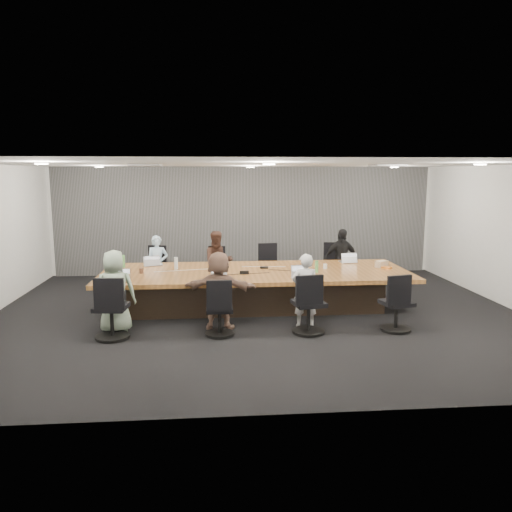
{
  "coord_description": "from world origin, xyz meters",
  "views": [
    {
      "loc": [
        -0.81,
        -9.11,
        2.64
      ],
      "look_at": [
        0.0,
        0.4,
        1.05
      ],
      "focal_mm": 35.0,
      "sensor_mm": 36.0,
      "label": 1
    }
  ],
  "objects": [
    {
      "name": "chair_1",
      "position": [
        -0.73,
        2.2,
        0.36
      ],
      "size": [
        0.53,
        0.53,
        0.73
      ],
      "primitive_type": null,
      "rotation": [
        0.0,
        0.0,
        3.06
      ],
      "color": "black",
      "rests_on": "ground"
    },
    {
      "name": "chair_4",
      "position": [
        -2.47,
        -1.2,
        0.43
      ],
      "size": [
        0.64,
        0.64,
        0.87
      ],
      "primitive_type": null,
      "rotation": [
        0.0,
        0.0,
        -0.1
      ],
      "color": "black",
      "rests_on": "ground"
    },
    {
      "name": "chair_3",
      "position": [
        2.07,
        2.2,
        0.41
      ],
      "size": [
        0.67,
        0.67,
        0.83
      ],
      "primitive_type": null,
      "rotation": [
        0.0,
        0.0,
        2.91
      ],
      "color": "black",
      "rests_on": "ground"
    },
    {
      "name": "laptop_0",
      "position": [
        -2.06,
        1.3,
        0.75
      ],
      "size": [
        0.37,
        0.29,
        0.02
      ],
      "primitive_type": "cube",
      "rotation": [
        0.0,
        0.0,
        3.34
      ],
      "color": "#B2B2B7",
      "rests_on": "conference_table"
    },
    {
      "name": "chair_5",
      "position": [
        -0.74,
        -1.2,
        0.37
      ],
      "size": [
        0.51,
        0.51,
        0.75
      ],
      "primitive_type": null,
      "rotation": [
        0.0,
        0.0,
        0.01
      ],
      "color": "black",
      "rests_on": "ground"
    },
    {
      "name": "bottle_clear",
      "position": [
        -1.57,
        0.78,
        0.86
      ],
      "size": [
        0.09,
        0.09,
        0.24
      ],
      "primitive_type": "cylinder",
      "rotation": [
        0.0,
        0.0,
        0.27
      ],
      "color": "silver",
      "rests_on": "conference_table"
    },
    {
      "name": "snack_packet",
      "position": [
        2.65,
        0.5,
        0.76
      ],
      "size": [
        0.21,
        0.21,
        0.04
      ],
      "primitive_type": "cube",
      "rotation": [
        0.0,
        0.0,
        -0.83
      ],
      "color": "orange",
      "rests_on": "conference_table"
    },
    {
      "name": "conference_table",
      "position": [
        0.0,
        0.5,
        0.4
      ],
      "size": [
        6.0,
        2.2,
        0.74
      ],
      "color": "#2E2219",
      "rests_on": "ground"
    },
    {
      "name": "cup_white_far",
      "position": [
        -0.62,
        0.83,
        0.8
      ],
      "size": [
        0.09,
        0.09,
        0.11
      ],
      "primitive_type": "cylinder",
      "rotation": [
        0.0,
        0.0,
        -0.02
      ],
      "color": "white",
      "rests_on": "conference_table"
    },
    {
      "name": "ceiling",
      "position": [
        0.0,
        0.0,
        2.8
      ],
      "size": [
        10.0,
        8.0,
        0.0
      ],
      "primitive_type": "cube",
      "color": "white",
      "rests_on": "wall_back"
    },
    {
      "name": "wall_front",
      "position": [
        0.0,
        -4.0,
        1.4
      ],
      "size": [
        10.0,
        0.0,
        2.8
      ],
      "primitive_type": "cube",
      "rotation": [
        -1.57,
        0.0,
        0.0
      ],
      "color": "silver",
      "rests_on": "ground"
    },
    {
      "name": "chair_7",
      "position": [
        2.24,
        -1.2,
        0.4
      ],
      "size": [
        0.65,
        0.65,
        0.8
      ],
      "primitive_type": null,
      "rotation": [
        0.0,
        0.0,
        0.23
      ],
      "color": "black",
      "rests_on": "ground"
    },
    {
      "name": "mug_brown",
      "position": [
        -2.21,
        0.42,
        0.79
      ],
      "size": [
        0.09,
        0.09,
        0.1
      ],
      "primitive_type": "cylinder",
      "rotation": [
        0.0,
        0.0,
        -0.01
      ],
      "color": "brown",
      "rests_on": "conference_table"
    },
    {
      "name": "bottle_green_left",
      "position": [
        -2.65,
        1.01,
        0.87
      ],
      "size": [
        0.08,
        0.08,
        0.27
      ],
      "primitive_type": "cylinder",
      "rotation": [
        0.0,
        0.0,
        0.05
      ],
      "color": "#58A453",
      "rests_on": "conference_table"
    },
    {
      "name": "person_0",
      "position": [
        -2.06,
        1.85,
        0.64
      ],
      "size": [
        0.47,
        0.31,
        1.29
      ],
      "primitive_type": "imported",
      "rotation": [
        0.0,
        0.0,
        6.28
      ],
      "color": "#B0D2ED",
      "rests_on": "ground"
    },
    {
      "name": "mic_left",
      "position": [
        -0.75,
        0.07,
        0.75
      ],
      "size": [
        0.16,
        0.12,
        0.03
      ],
      "primitive_type": "cube",
      "rotation": [
        0.0,
        0.0,
        -0.13
      ],
      "color": "black",
      "rests_on": "conference_table"
    },
    {
      "name": "wall_back",
      "position": [
        0.0,
        4.0,
        1.4
      ],
      "size": [
        10.0,
        0.0,
        2.8
      ],
      "primitive_type": "cube",
      "rotation": [
        1.57,
        0.0,
        0.0
      ],
      "color": "silver",
      "rests_on": "ground"
    },
    {
      "name": "person_4",
      "position": [
        -2.47,
        -0.85,
        0.7
      ],
      "size": [
        0.74,
        0.54,
        1.39
      ],
      "primitive_type": "imported",
      "rotation": [
        0.0,
        0.0,
        3.29
      ],
      "color": "#8AA189",
      "rests_on": "ground"
    },
    {
      "name": "chair_2",
      "position": [
        0.42,
        2.2,
        0.41
      ],
      "size": [
        0.62,
        0.62,
        0.83
      ],
      "primitive_type": null,
      "rotation": [
        0.0,
        0.0,
        3.27
      ],
      "color": "black",
      "rests_on": "ground"
    },
    {
      "name": "person_5",
      "position": [
        -0.74,
        -0.85,
        0.68
      ],
      "size": [
        1.31,
        0.63,
        1.35
      ],
      "primitive_type": "imported",
      "rotation": [
        0.0,
        0.0,
        2.95
      ],
      "color": "brown",
      "rests_on": "ground"
    },
    {
      "name": "cup_white_near",
      "position": [
        1.41,
        0.58,
        0.79
      ],
      "size": [
        0.08,
        0.08,
        0.1
      ],
      "primitive_type": "cylinder",
      "rotation": [
        0.0,
        0.0,
        -0.08
      ],
      "color": "white",
      "rests_on": "conference_table"
    },
    {
      "name": "laptop_5",
      "position": [
        -0.74,
        -0.3,
        0.75
      ],
      "size": [
        0.3,
        0.22,
        0.02
      ],
      "primitive_type": "cube",
      "rotation": [
        0.0,
        0.0,
        0.05
      ],
      "color": "#B2B2B7",
      "rests_on": "conference_table"
    },
    {
      "name": "canvas_bag",
      "position": [
        2.6,
        0.65,
        0.81
      ],
      "size": [
        0.29,
        0.26,
        0.13
      ],
      "primitive_type": "cube",
      "rotation": [
        0.0,
        0.0,
        0.53
      ],
      "color": "tan",
      "rests_on": "conference_table"
    },
    {
      "name": "person_3",
      "position": [
        2.07,
        1.85,
        0.7
      ],
      "size": [
        0.86,
        0.45,
        1.4
      ],
      "primitive_type": "imported",
      "rotation": [
        0.0,
        0.0,
        6.41
      ],
      "color": "black",
      "rests_on": "ground"
    },
    {
      "name": "curtain",
      "position": [
        0.0,
        3.92,
        1.4
      ],
      "size": [
        9.8,
        0.04,
        2.8
      ],
      "primitive_type": "cube",
      "color": "slate",
      "rests_on": "ground"
    },
    {
      "name": "stapler",
      "position": [
        -0.24,
        0.18,
        0.77
      ],
      "size": [
        0.17,
        0.04,
        0.06
      ],
      "primitive_type": "cube",
      "rotation": [
        0.0,
        0.0,
        0.01
      ],
      "color": "black",
      "rests_on": "conference_table"
    },
    {
      "name": "person_1",
      "position": [
        -0.73,
        1.85,
        0.69
      ],
      "size": [
        0.75,
        0.63,
        1.38
      ],
      "primitive_type": "imported",
      "rotation": [
        0.0,
        0.0,
        6.46
      ],
      "color": "#3B251D",
      "rests_on": "ground"
    },
    {
      "name": "laptop_3",
      "position": [
        2.07,
        1.3,
        0.75
      ],
      "size": [
        0.35,
        0.25,
        0.02
      ],
      "primitive_type": "cube",
      "rotation": [
        0.0,
        0.0,
        3.19
      ],
      "color": "#B2B2B7",
      "rests_on": "conference_table"
    },
    {
      "name": "laptop_6",
      "position": [
        0.74,
        -0.3,
        0.75
      ],
      "size": [
        0.29,
        0.21,
        0.02
      ],
      "primitive_type": "cube",
      "rotation": [
        0.0,
        0.0,
        0.05
      ],
      "color": "#B2B2B7",
      "rests_on": "conference_table"
    },
    {
      "name": "chair_0",
      "position": [
        -2.06,
        2.2,
        0.39
      ],
      "size": [
        0.66,
        0.66,
        0.79
      ],
      "primitive_type": null,
      "rotation": [
        0.0,
        0.0,
        2.87
      ],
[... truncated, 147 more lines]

